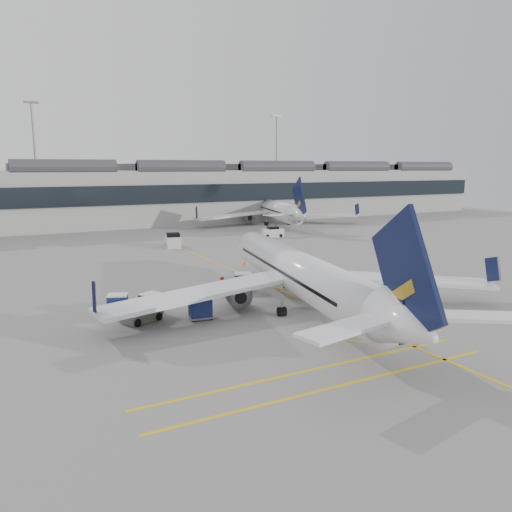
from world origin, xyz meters
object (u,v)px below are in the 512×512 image
belt_loader (286,280)px  ramp_agent_b (222,287)px  baggage_cart_a (243,282)px  pushback_tug (141,313)px  airliner_main (302,275)px  ramp_agent_a (234,286)px

belt_loader → ramp_agent_b: size_ratio=2.40×
baggage_cart_a → pushback_tug: 12.17m
airliner_main → ramp_agent_a: 7.81m
ramp_agent_a → pushback_tug: bearing=159.9°
airliner_main → baggage_cart_a: bearing=114.7°
baggage_cart_a → ramp_agent_b: size_ratio=1.09×
baggage_cart_a → pushback_tug: (-11.13, -4.93, -0.25)m
pushback_tug → ramp_agent_a: bearing=0.2°
pushback_tug → ramp_agent_b: bearing=1.6°
baggage_cart_a → ramp_agent_a: baggage_cart_a is taller
ramp_agent_a → pushback_tug: 10.79m
airliner_main → ramp_agent_a: bearing=125.0°
belt_loader → ramp_agent_a: bearing=166.2°
airliner_main → ramp_agent_a: size_ratio=23.45×
airliner_main → pushback_tug: 13.33m
belt_loader → baggage_cart_a: 5.03m
airliner_main → belt_loader: bearing=78.9°
airliner_main → baggage_cart_a: size_ratio=17.75×
ramp_agent_a → ramp_agent_b: 1.44m
belt_loader → baggage_cart_a: (-5.00, -0.35, 0.42)m
baggage_cart_a → ramp_agent_b: (-2.63, -0.93, -0.00)m
belt_loader → pushback_tug: (-16.13, -5.28, 0.17)m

